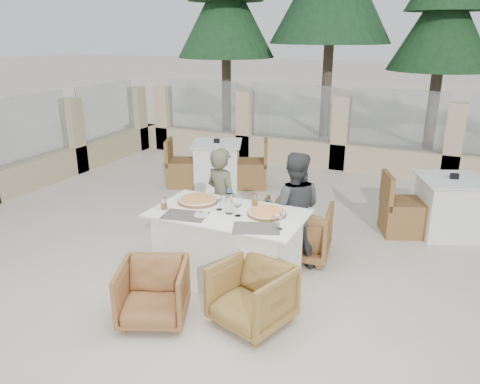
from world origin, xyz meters
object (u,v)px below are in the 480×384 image
at_px(wine_glass_centre, 219,202).
at_px(diner_right, 294,209).
at_px(pizza_left, 198,200).
at_px(armchair_far_right, 301,231).
at_px(wine_glass_near, 238,207).
at_px(diner_left, 222,201).
at_px(armchair_far_left, 241,220).
at_px(wine_glass_corner, 279,220).
at_px(bg_table_b, 450,207).
at_px(pizza_right, 267,213).
at_px(olive_dish, 201,214).
at_px(beer_glass_left, 164,203).
at_px(water_bottle, 229,202).
at_px(dining_table, 228,246).
at_px(armchair_near_right, 252,295).
at_px(bg_table_a, 217,165).
at_px(armchair_near_left, 153,293).
at_px(beer_glass_right, 255,200).

height_order(wine_glass_centre, diner_right, diner_right).
xyz_separation_m(pizza_left, armchair_far_right, (0.99, 0.69, -0.48)).
distance_m(wine_glass_near, armchair_far_right, 1.11).
bearing_deg(wine_glass_centre, diner_left, 114.01).
bearing_deg(wine_glass_centre, pizza_left, 161.05).
xyz_separation_m(armchair_far_left, diner_left, (-0.09, -0.34, 0.36)).
bearing_deg(wine_glass_centre, wine_glass_corner, -16.68).
bearing_deg(wine_glass_centre, bg_table_b, 44.71).
bearing_deg(wine_glass_centre, pizza_right, 7.83).
bearing_deg(olive_dish, beer_glass_left, -179.50).
bearing_deg(beer_glass_left, olive_dish, 0.50).
bearing_deg(wine_glass_corner, pizza_right, 128.94).
bearing_deg(beer_glass_left, water_bottle, 14.75).
bearing_deg(dining_table, olive_dish, -137.51).
relative_size(wine_glass_centre, wine_glass_corner, 1.00).
relative_size(armchair_near_right, diner_right, 0.49).
xyz_separation_m(wine_glass_corner, diner_left, (-0.98, 0.75, -0.21)).
xyz_separation_m(armchair_far_left, armchair_far_right, (0.81, -0.06, 0.03)).
bearing_deg(wine_glass_centre, armchair_near_right, -45.88).
bearing_deg(wine_glass_near, armchair_near_right, -55.54).
distance_m(dining_table, armchair_far_right, 1.00).
height_order(wine_glass_near, beer_glass_left, wine_glass_near).
xyz_separation_m(diner_right, bg_table_a, (-2.08, 2.17, -0.28)).
bearing_deg(bg_table_b, pizza_right, -150.29).
distance_m(beer_glass_left, bg_table_a, 3.17).
height_order(armchair_near_left, armchair_near_right, armchair_near_right).
relative_size(wine_glass_near, bg_table_b, 0.11).
bearing_deg(diner_right, olive_dish, 33.36).
relative_size(wine_glass_centre, armchair_near_right, 0.28).
distance_m(wine_glass_centre, bg_table_a, 3.17).
relative_size(beer_glass_right, armchair_near_left, 0.22).
distance_m(water_bottle, beer_glass_left, 0.71).
height_order(wine_glass_centre, bg_table_b, wine_glass_centre).
relative_size(wine_glass_centre, bg_table_a, 0.11).
xyz_separation_m(beer_glass_right, bg_table_b, (1.95, 1.95, -0.45)).
relative_size(wine_glass_centre, beer_glass_right, 1.37).
relative_size(wine_glass_corner, armchair_near_right, 0.28).
xyz_separation_m(armchair_near_left, diner_left, (-0.06, 1.55, 0.37)).
xyz_separation_m(beer_glass_right, bg_table_a, (-1.75, 2.50, -0.45)).
relative_size(beer_glass_left, diner_right, 0.10).
bearing_deg(olive_dish, diner_right, 48.88).
relative_size(wine_glass_near, beer_glass_left, 1.39).
distance_m(water_bottle, armchair_far_right, 1.16).
bearing_deg(pizza_left, wine_glass_corner, -17.37).
xyz_separation_m(dining_table, pizza_right, (0.39, 0.10, 0.41)).
bearing_deg(armchair_far_right, beer_glass_right, 47.50).
relative_size(armchair_near_left, diner_right, 0.47).
xyz_separation_m(pizza_left, bg_table_a, (-1.13, 2.67, -0.41)).
bearing_deg(beer_glass_left, diner_left, 67.88).
relative_size(wine_glass_near, diner_right, 0.14).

